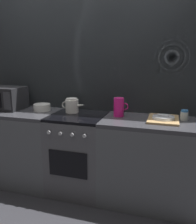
# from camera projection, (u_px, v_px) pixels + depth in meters

# --- Properties ---
(ground_plane) EXTENTS (8.00, 8.00, 0.00)m
(ground_plane) POSITION_uv_depth(u_px,v_px,m) (79.00, 188.00, 2.81)
(ground_plane) COLOR #2D2D33
(back_wall) EXTENTS (3.60, 0.05, 2.40)m
(back_wall) POSITION_uv_depth(u_px,v_px,m) (87.00, 85.00, 2.84)
(back_wall) COLOR gray
(back_wall) RESTS_ON ground_plane
(counter_left) EXTENTS (1.20, 0.60, 0.90)m
(counter_left) POSITION_uv_depth(u_px,v_px,m) (12.00, 145.00, 2.97)
(counter_left) COLOR #515459
(counter_left) RESTS_ON ground_plane
(stove_unit) EXTENTS (0.60, 0.63, 0.90)m
(stove_unit) POSITION_uv_depth(u_px,v_px,m) (79.00, 153.00, 2.71)
(stove_unit) COLOR #4C4C51
(stove_unit) RESTS_ON ground_plane
(counter_right) EXTENTS (1.20, 0.60, 0.90)m
(counter_right) POSITION_uv_depth(u_px,v_px,m) (159.00, 163.00, 2.46)
(counter_right) COLOR #515459
(counter_right) RESTS_ON ground_plane
(microwave) EXTENTS (0.46, 0.35, 0.27)m
(microwave) POSITION_uv_depth(u_px,v_px,m) (5.00, 98.00, 2.91)
(microwave) COLOR black
(microwave) RESTS_ON counter_left
(kettle) EXTENTS (0.28, 0.15, 0.17)m
(kettle) POSITION_uv_depth(u_px,v_px,m) (72.00, 106.00, 2.72)
(kettle) COLOR white
(kettle) RESTS_ON stove_unit
(mixing_bowl) EXTENTS (0.20, 0.20, 0.08)m
(mixing_bowl) POSITION_uv_depth(u_px,v_px,m) (42.00, 107.00, 2.82)
(mixing_bowl) COLOR silver
(mixing_bowl) RESTS_ON counter_left
(pitcher) EXTENTS (0.16, 0.11, 0.20)m
(pitcher) POSITION_uv_depth(u_px,v_px,m) (119.00, 107.00, 2.54)
(pitcher) COLOR #E5197A
(pitcher) RESTS_ON counter_right
(dish_pile) EXTENTS (0.30, 0.40, 0.06)m
(dish_pile) POSITION_uv_depth(u_px,v_px,m) (163.00, 119.00, 2.39)
(dish_pile) COLOR tan
(dish_pile) RESTS_ON counter_right
(spice_jar) EXTENTS (0.08, 0.08, 0.10)m
(spice_jar) POSITION_uv_depth(u_px,v_px,m) (184.00, 115.00, 2.39)
(spice_jar) COLOR silver
(spice_jar) RESTS_ON counter_right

